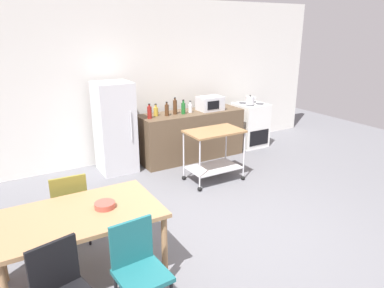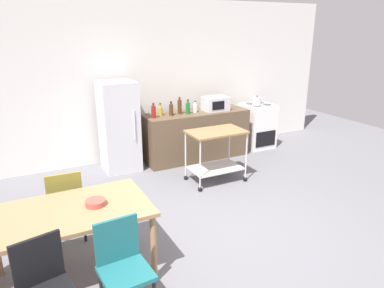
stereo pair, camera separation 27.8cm
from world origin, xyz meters
name	(u,v)px [view 1 (the left image)]	position (x,y,z in m)	size (l,w,h in m)	color
ground_plane	(235,234)	(0.00, 0.00, 0.00)	(12.00, 12.00, 0.00)	slate
back_wall	(132,82)	(0.00, 3.20, 1.45)	(8.40, 0.12, 2.90)	silver
kitchen_counter	(191,135)	(0.90, 2.60, 0.45)	(2.00, 0.64, 0.90)	brown
dining_table	(80,221)	(-1.79, 0.08, 0.67)	(1.50, 0.90, 0.75)	#A37A51
chair_teal	(139,267)	(-1.50, -0.64, 0.52)	(0.43, 0.43, 0.89)	#1E666B
chair_olive	(69,204)	(-1.75, 0.78, 0.52)	(0.42, 0.42, 0.89)	olive
stove_oven	(250,125)	(2.35, 2.62, 0.45)	(0.60, 0.61, 0.92)	white
refrigerator	(115,128)	(-0.55, 2.70, 0.78)	(0.60, 0.63, 1.55)	silver
kitchen_cart	(214,147)	(0.67, 1.48, 0.57)	(0.91, 0.57, 0.85)	olive
bottle_wine	(149,112)	(0.03, 2.54, 1.01)	(0.08, 0.08, 0.26)	maroon
bottle_vinegar	(156,111)	(0.20, 2.65, 0.99)	(0.08, 0.08, 0.22)	gold
bottle_olive_oil	(167,110)	(0.38, 2.57, 1.01)	(0.07, 0.07, 0.25)	#4C2D19
bottle_sesame_oil	(175,107)	(0.56, 2.60, 1.03)	(0.07, 0.07, 0.30)	#4C2D19
bottle_sparkling_water	(183,108)	(0.70, 2.53, 1.01)	(0.08, 0.08, 0.26)	#1E6628
bottle_hot_sauce	(190,108)	(0.87, 2.58, 0.98)	(0.07, 0.07, 0.22)	silver
microwave	(210,103)	(1.29, 2.56, 1.03)	(0.46, 0.35, 0.26)	silver
bottle_soy_sauce	(221,103)	(1.63, 2.69, 0.99)	(0.07, 0.07, 0.22)	maroon
fruit_bowl	(105,205)	(-1.54, 0.06, 0.78)	(0.20, 0.20, 0.05)	#B24C3F
kettle	(250,100)	(2.23, 2.52, 1.00)	(0.24, 0.17, 0.19)	silver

